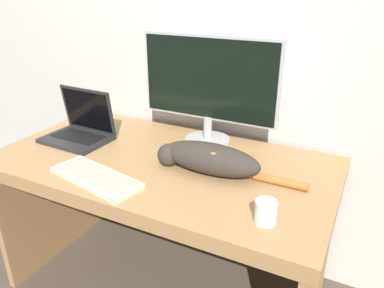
% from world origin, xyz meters
% --- Properties ---
extents(wall_back, '(6.40, 0.06, 2.60)m').
position_xyz_m(wall_back, '(0.00, 0.84, 1.30)').
color(wall_back, silver).
rests_on(wall_back, ground_plane).
extents(desk, '(1.46, 0.78, 0.71)m').
position_xyz_m(desk, '(0.00, 0.39, 0.57)').
color(desk, '#A37A4C').
rests_on(desk, ground_plane).
extents(monitor, '(0.65, 0.21, 0.50)m').
position_xyz_m(monitor, '(0.10, 0.65, 0.98)').
color(monitor, '#B2B2B7').
rests_on(monitor, desk).
extents(laptop, '(0.31, 0.24, 0.24)m').
position_xyz_m(laptop, '(-0.47, 0.41, 0.76)').
color(laptop, '#232326').
rests_on(laptop, desk).
extents(external_keyboard, '(0.42, 0.22, 0.02)m').
position_xyz_m(external_keyboard, '(-0.13, 0.12, 0.72)').
color(external_keyboard, beige).
rests_on(external_keyboard, desk).
extents(cat, '(0.61, 0.15, 0.12)m').
position_xyz_m(cat, '(0.23, 0.38, 0.78)').
color(cat, '#332D28').
rests_on(cat, desk).
extents(coffee_mug, '(0.07, 0.07, 0.08)m').
position_xyz_m(coffee_mug, '(0.53, 0.15, 0.75)').
color(coffee_mug, white).
rests_on(coffee_mug, desk).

